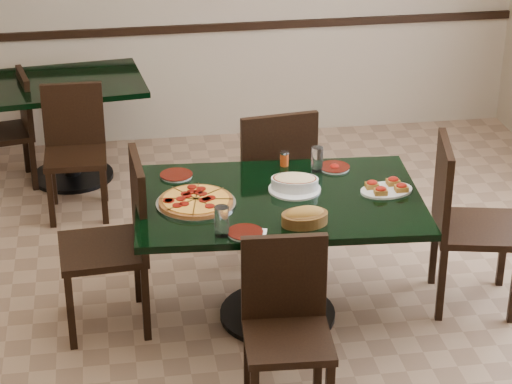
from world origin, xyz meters
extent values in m
plane|color=#8C6D51|center=(0.00, 0.00, 0.00)|extent=(5.50, 5.50, 0.00)
cube|color=black|center=(0.00, 2.73, 0.90)|extent=(5.00, 0.03, 0.06)
cube|color=black|center=(0.12, 0.02, 0.73)|extent=(1.59, 1.08, 0.04)
cylinder|color=black|center=(0.12, 0.02, 0.35)|extent=(0.13, 0.13, 0.71)
cylinder|color=black|center=(0.12, 0.02, 0.01)|extent=(0.65, 0.65, 0.03)
cube|color=black|center=(-1.04, 2.10, 0.73)|extent=(1.17, 0.91, 0.04)
cylinder|color=black|center=(-1.04, 2.10, 0.35)|extent=(0.12, 0.12, 0.71)
cylinder|color=black|center=(-1.04, 2.10, 0.01)|extent=(0.59, 0.59, 0.03)
cube|color=black|center=(0.20, 0.80, 0.48)|extent=(0.52, 0.52, 0.04)
cube|color=black|center=(0.23, 0.59, 0.75)|extent=(0.47, 0.10, 0.50)
cube|color=black|center=(0.38, 1.03, 0.23)|extent=(0.04, 0.04, 0.46)
cube|color=black|center=(0.43, 0.63, 0.23)|extent=(0.04, 0.04, 0.46)
cube|color=black|center=(-0.02, 0.98, 0.23)|extent=(0.04, 0.04, 0.46)
cube|color=black|center=(0.03, 0.58, 0.23)|extent=(0.04, 0.04, 0.46)
cube|color=black|center=(0.02, -0.84, 0.42)|extent=(0.44, 0.44, 0.04)
cube|color=black|center=(0.03, -0.66, 0.66)|extent=(0.41, 0.07, 0.44)
cube|color=black|center=(-0.15, -0.66, 0.20)|extent=(0.04, 0.04, 0.40)
cube|color=black|center=(0.20, -0.68, 0.20)|extent=(0.04, 0.04, 0.40)
cube|color=black|center=(1.26, 0.00, 0.48)|extent=(0.55, 0.55, 0.04)
cube|color=black|center=(1.05, 0.04, 0.74)|extent=(0.14, 0.46, 0.50)
cube|color=black|center=(1.02, -0.16, 0.23)|extent=(0.05, 0.05, 0.46)
cube|color=black|center=(1.50, 0.15, 0.23)|extent=(0.05, 0.05, 0.46)
cube|color=black|center=(1.10, 0.24, 0.23)|extent=(0.05, 0.05, 0.46)
cube|color=black|center=(-0.83, 0.09, 0.47)|extent=(0.49, 0.49, 0.04)
cube|color=black|center=(-0.62, 0.10, 0.74)|extent=(0.07, 0.46, 0.49)
cube|color=black|center=(-1.04, 0.28, 0.23)|extent=(0.04, 0.04, 0.45)
cube|color=black|center=(-0.64, 0.30, 0.23)|extent=(0.04, 0.04, 0.45)
cube|color=black|center=(-1.02, -0.12, 0.23)|extent=(0.04, 0.04, 0.45)
cube|color=black|center=(-0.62, -0.10, 0.23)|extent=(0.04, 0.04, 0.45)
cube|color=black|center=(-0.98, 1.50, 0.42)|extent=(0.41, 0.41, 0.04)
cube|color=black|center=(-0.98, 1.69, 0.66)|extent=(0.41, 0.04, 0.44)
cube|color=black|center=(-1.16, 1.33, 0.20)|extent=(0.04, 0.04, 0.40)
cube|color=black|center=(-1.16, 1.68, 0.20)|extent=(0.04, 0.04, 0.40)
cube|color=black|center=(-0.81, 1.33, 0.20)|extent=(0.04, 0.04, 0.40)
cube|color=black|center=(-0.81, 1.67, 0.20)|extent=(0.04, 0.04, 0.40)
cube|color=black|center=(-1.49, 2.06, 0.39)|extent=(0.46, 0.46, 0.04)
cube|color=black|center=(-1.32, 2.10, 0.62)|extent=(0.12, 0.39, 0.41)
cube|color=black|center=(-1.37, 2.25, 0.19)|extent=(0.05, 0.05, 0.37)
cube|color=black|center=(-1.30, 1.94, 0.19)|extent=(0.05, 0.05, 0.37)
cylinder|color=silver|center=(-0.32, 0.01, 0.76)|extent=(0.43, 0.43, 0.01)
cylinder|color=brown|center=(-0.32, 0.01, 0.77)|extent=(0.40, 0.40, 0.02)
cylinder|color=orange|center=(-0.32, 0.01, 0.78)|extent=(0.35, 0.35, 0.01)
cylinder|color=silver|center=(0.22, 0.09, 0.76)|extent=(0.29, 0.29, 0.01)
ellipsoid|color=beige|center=(0.22, 0.09, 0.82)|extent=(0.25, 0.19, 0.04)
ellipsoid|color=#A4782D|center=(0.20, -0.30, 0.81)|extent=(0.22, 0.12, 0.09)
cylinder|color=silver|center=(-0.12, -0.36, 0.76)|extent=(0.18, 0.18, 0.01)
cylinder|color=#360803|center=(-0.12, -0.36, 0.76)|extent=(0.18, 0.18, 0.00)
cylinder|color=silver|center=(0.50, 0.34, 0.76)|extent=(0.17, 0.17, 0.01)
cylinder|color=#360803|center=(0.50, 0.34, 0.76)|extent=(0.18, 0.18, 0.00)
ellipsoid|color=#A71A08|center=(0.50, 0.34, 0.77)|extent=(0.05, 0.05, 0.02)
cylinder|color=silver|center=(-0.40, 0.37, 0.76)|extent=(0.18, 0.18, 0.01)
cylinder|color=#360803|center=(-0.40, 0.37, 0.76)|extent=(0.18, 0.18, 0.00)
cube|color=white|center=(-0.08, -0.38, 0.75)|extent=(0.17, 0.17, 0.00)
cube|color=silver|center=(-0.06, -0.38, 0.76)|extent=(0.05, 0.13, 0.00)
cylinder|color=white|center=(0.40, 0.33, 0.82)|extent=(0.07, 0.07, 0.14)
cylinder|color=white|center=(-0.23, -0.36, 0.83)|extent=(0.07, 0.07, 0.16)
cylinder|color=#C64015|center=(0.23, 0.42, 0.79)|extent=(0.05, 0.05, 0.08)
cylinder|color=silver|center=(0.23, 0.42, 0.83)|extent=(0.05, 0.05, 0.01)
camera|label=1|loc=(-0.75, -4.70, 3.10)|focal=70.00mm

